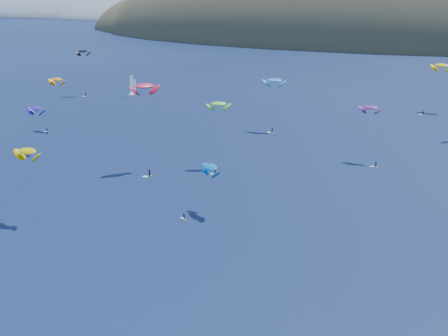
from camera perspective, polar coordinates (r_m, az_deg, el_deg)
island at (r=637.20m, az=16.61°, el=10.49°), size 730.00×300.00×210.00m
headland at (r=968.88m, az=-13.43°, el=13.34°), size 460.00×250.00×60.00m
sailboat at (r=319.05m, az=-8.33°, el=6.81°), size 9.00×7.83×11.37m
kitesurfer_1 at (r=251.49m, az=-15.04°, el=7.82°), size 8.60×9.61×21.69m
kitesurfer_2 at (r=158.87m, az=-17.55°, el=1.47°), size 11.38×9.63×19.79m
kitesurfer_3 at (r=195.06m, az=-0.50°, el=5.88°), size 8.12×12.96×21.96m
kitesurfer_4 at (r=242.14m, az=4.63°, el=8.00°), size 8.87×7.94×21.82m
kitesurfer_5 at (r=157.68m, az=-1.23°, el=0.08°), size 9.27×12.50×14.24m
kitesurfer_6 at (r=206.88m, az=13.26°, el=5.40°), size 8.06×10.22×19.45m
kitesurfer_9 at (r=192.77m, az=-7.29°, el=7.44°), size 10.02×13.58×28.59m
kitesurfer_10 at (r=220.58m, az=-16.83°, el=5.22°), size 8.21×12.71×17.21m
kitesurfer_11 at (r=291.63m, az=19.29°, el=8.85°), size 11.36×14.84×22.74m
kitesurfer_12 at (r=320.79m, az=-12.77°, el=10.36°), size 8.31×7.04×23.87m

